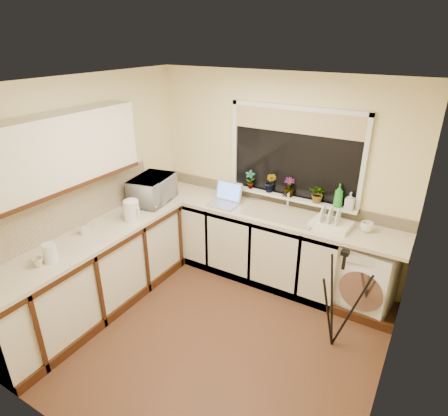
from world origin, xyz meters
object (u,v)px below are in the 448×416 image
laptop (226,198)px  soap_bottle_green (339,196)px  glass_jug (50,253)px  kettle (131,211)px  tripod (338,300)px  steel_jar (84,229)px  microwave (152,189)px  plant_c (289,187)px  plant_d (318,194)px  washing_machine (367,276)px  cup_back (367,227)px  dish_rack (331,225)px  plant_b (270,182)px  plant_a (250,180)px  cup_left (38,262)px  soap_bottle_clear (350,201)px

laptop → soap_bottle_green: size_ratio=1.33×
laptop → glass_jug: bearing=-110.5°
soap_bottle_green → kettle: bearing=-148.5°
tripod → steel_jar: bearing=-170.7°
microwave → plant_c: (1.51, 0.68, 0.10)m
plant_d → soap_bottle_green: bearing=1.6°
glass_jug → microwave: microwave is taller
washing_machine → microwave: 2.69m
laptop → steel_jar: size_ratio=3.12×
tripod → cup_back: tripod is taller
washing_machine → microwave: bearing=-161.5°
dish_rack → plant_b: plant_b is taller
microwave → steel_jar: bearing=166.2°
tripod → plant_a: (-1.43, 0.95, 0.63)m
plant_c → cup_back: plant_c is taller
microwave → cup_back: size_ratio=4.30×
kettle → glass_jug: size_ratio=1.28×
laptop → plant_b: 0.58m
kettle → cup_back: kettle is taller
washing_machine → cup_left: (-2.49, -2.15, 0.55)m
tripod → cup_left: 2.77m
laptop → plant_d: 1.11m
plant_c → plant_b: bearing=179.3°
laptop → washing_machine: bearing=2.5°
microwave → soap_bottle_clear: soap_bottle_clear is taller
tripod → plant_d: 1.27m
tripod → plant_d: bearing=113.4°
plant_b → microwave: bearing=-151.9°
kettle → soap_bottle_green: bearing=31.5°
soap_bottle_clear → plant_c: bearing=178.9°
dish_rack → cup_left: size_ratio=4.50×
plant_d → kettle: bearing=-145.5°
kettle → plant_a: 1.48m
tripod → cup_left: bearing=-157.0°
tripod → plant_b: 1.64m
kettle → plant_d: size_ratio=1.07×
kettle → plant_a: (0.87, 1.19, 0.15)m
laptop → microwave: bearing=-154.0°
plant_b → steel_jar: bearing=-128.0°
plant_b → plant_c: plant_b is taller
soap_bottle_green → tripod: bearing=-70.6°
kettle → tripod: 2.36m
dish_rack → steel_jar: bearing=-141.3°
cup_left → tripod: bearing=30.3°
laptop → microwave: size_ratio=0.60×
dish_rack → microwave: microwave is taller
cup_back → washing_machine: bearing=-22.8°
soap_bottle_green → cup_left: (-2.03, -2.34, -0.24)m
laptop → plant_a: 0.39m
glass_jug → cup_back: bearing=41.2°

